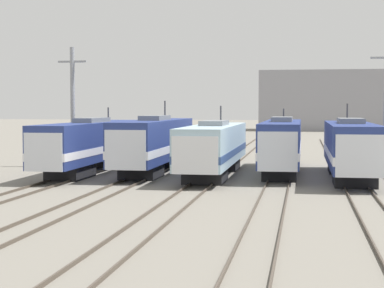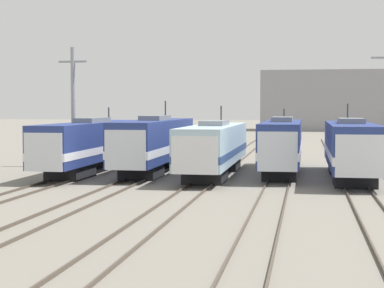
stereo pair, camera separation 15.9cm
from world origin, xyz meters
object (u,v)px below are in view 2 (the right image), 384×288
locomotive_center_left (153,143)px  catenary_tower_left (73,105)px  locomotive_center_right (282,145)px  locomotive_far_left (90,144)px  locomotive_center (213,148)px  locomotive_far_right (351,148)px

locomotive_center_left → catenary_tower_left: catenary_tower_left is taller
locomotive_center_right → locomotive_far_left: bearing=-174.6°
locomotive_center → locomotive_center_right: (4.81, 2.42, 0.12)m
locomotive_center → locomotive_far_left: bearing=173.8°
locomotive_far_left → locomotive_center_right: bearing=5.4°
locomotive_center_right → locomotive_far_right: 5.54m
locomotive_far_left → catenary_tower_left: 6.13m
locomotive_far_right → locomotive_center_right: bearing=150.3°
locomotive_center_left → locomotive_center: size_ratio=0.98×
locomotive_far_left → locomotive_far_right: size_ratio=1.15×
locomotive_center_left → locomotive_center: locomotive_center_left is taller
locomotive_center_right → catenary_tower_left: bearing=170.0°
locomotive_far_left → locomotive_center_left: bearing=6.8°
locomotive_far_left → catenary_tower_left: size_ratio=1.91×
locomotive_far_left → locomotive_far_right: bearing=-4.1°
locomotive_center → catenary_tower_left: catenary_tower_left is taller
locomotive_far_right → locomotive_center_left: bearing=172.3°
locomotive_center_left → catenary_tower_left: 9.18m
locomotive_far_left → locomotive_center_right: 14.50m
locomotive_far_left → locomotive_center_left: (4.81, 0.58, 0.08)m
locomotive_far_left → locomotive_far_right: (19.25, -1.38, 0.02)m
locomotive_far_right → catenary_tower_left: (-22.25, 5.82, 2.96)m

